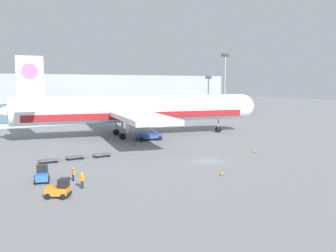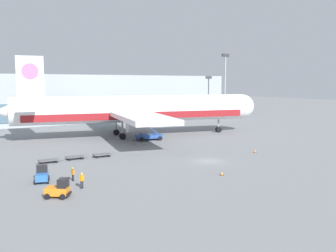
# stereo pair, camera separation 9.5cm
# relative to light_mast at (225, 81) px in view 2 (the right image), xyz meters

# --- Properties ---
(ground_plane) EXTENTS (400.00, 400.00, 0.00)m
(ground_plane) POSITION_rel_light_mast_xyz_m (-47.11, -50.09, -12.31)
(ground_plane) COLOR slate
(terminal_building) EXTENTS (90.00, 18.20, 14.00)m
(terminal_building) POSITION_rel_light_mast_xyz_m (-38.31, 18.41, -5.32)
(terminal_building) COLOR #9EA8B2
(terminal_building) RESTS_ON ground_plane
(light_mast) EXTENTS (2.80, 0.50, 21.02)m
(light_mast) POSITION_rel_light_mast_xyz_m (0.00, 0.00, 0.00)
(light_mast) COLOR #9EA0A5
(light_mast) RESTS_ON ground_plane
(airplane_main) EXTENTS (57.14, 48.54, 17.00)m
(airplane_main) POSITION_rel_light_mast_xyz_m (-44.37, -20.70, -6.47)
(airplane_main) COLOR white
(airplane_main) RESTS_ON ground_plane
(scissor_lift_loader) EXTENTS (5.76, 4.39, 4.81)m
(scissor_lift_loader) POSITION_rel_light_mast_xyz_m (-44.28, -26.89, -10.44)
(scissor_lift_loader) COLOR #284C99
(scissor_lift_loader) RESTS_ON ground_plane
(baggage_tug_foreground) EXTENTS (2.80, 2.64, 2.00)m
(baggage_tug_foreground) POSITION_rel_light_mast_xyz_m (-71.44, -55.52, -11.43)
(baggage_tug_foreground) COLOR orange
(baggage_tug_foreground) RESTS_ON ground_plane
(baggage_tug_mid) EXTENTS (2.23, 2.75, 2.00)m
(baggage_tug_mid) POSITION_rel_light_mast_xyz_m (-71.33, -48.38, -11.43)
(baggage_tug_mid) COLOR #2D66B7
(baggage_tug_mid) RESTS_ON ground_plane
(baggage_dolly_lead) EXTENTS (3.74, 1.65, 0.48)m
(baggage_dolly_lead) POSITION_rel_light_mast_xyz_m (-67.72, -38.05, -11.92)
(baggage_dolly_lead) COLOR #56565B
(baggage_dolly_lead) RESTS_ON ground_plane
(baggage_dolly_second) EXTENTS (3.74, 1.65, 0.48)m
(baggage_dolly_second) POSITION_rel_light_mast_xyz_m (-63.57, -37.66, -11.92)
(baggage_dolly_second) COLOR #56565B
(baggage_dolly_second) RESTS_ON ground_plane
(baggage_dolly_third) EXTENTS (3.74, 1.65, 0.48)m
(baggage_dolly_third) POSITION_rel_light_mast_xyz_m (-59.37, -38.15, -11.92)
(baggage_dolly_third) COLOR #56565B
(baggage_dolly_third) RESTS_ON ground_plane
(ground_crew_near) EXTENTS (0.25, 0.57, 1.68)m
(ground_crew_near) POSITION_rel_light_mast_xyz_m (-68.10, -50.02, -11.33)
(ground_crew_near) COLOR black
(ground_crew_near) RESTS_ON ground_plane
(ground_crew_far) EXTENTS (0.57, 0.26, 1.82)m
(ground_crew_far) POSITION_rel_light_mast_xyz_m (-68.30, -53.63, -11.23)
(ground_crew_far) COLOR black
(ground_crew_far) RESTS_ON ground_plane
(traffic_cone_near) EXTENTS (0.40, 0.40, 0.55)m
(traffic_cone_near) POSITION_rel_light_mast_xyz_m (-51.23, -57.62, -12.04)
(traffic_cone_near) COLOR black
(traffic_cone_near) RESTS_ON ground_plane
(traffic_cone_far) EXTENTS (0.40, 0.40, 0.54)m
(traffic_cone_far) POSITION_rel_light_mast_xyz_m (-36.23, -48.85, -12.05)
(traffic_cone_far) COLOR black
(traffic_cone_far) RESTS_ON ground_plane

